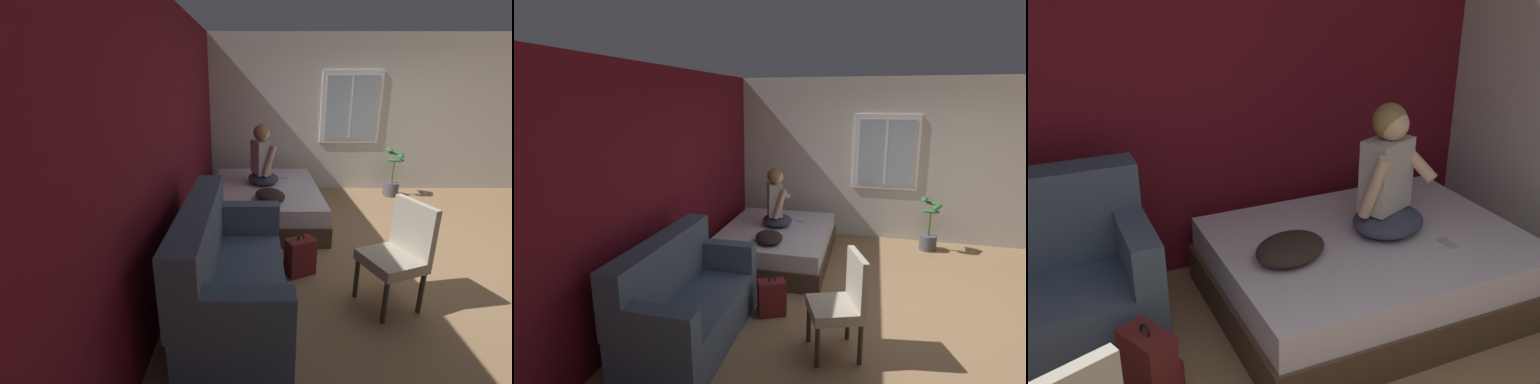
{
  "view_description": "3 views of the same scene",
  "coord_description": "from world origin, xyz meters",
  "views": [
    {
      "loc": [
        -3.64,
        2.09,
        2.0
      ],
      "look_at": [
        -0.02,
        2.07,
        0.77
      ],
      "focal_mm": 24.0,
      "sensor_mm": 36.0,
      "label": 1
    },
    {
      "loc": [
        -4.36,
        0.62,
        2.33
      ],
      "look_at": [
        0.49,
        1.87,
        1.17
      ],
      "focal_mm": 28.0,
      "sensor_mm": 36.0,
      "label": 2
    },
    {
      "loc": [
        -0.86,
        -1.04,
        2.3
      ],
      "look_at": [
        0.31,
        1.54,
        1.09
      ],
      "focal_mm": 42.0,
      "sensor_mm": 36.0,
      "label": 3
    }
  ],
  "objects": [
    {
      "name": "wall_back_accent",
      "position": [
        0.0,
        2.94,
        1.35
      ],
      "size": [
        9.96,
        0.16,
        2.7
      ],
      "primitive_type": "cube",
      "color": "maroon",
      "rests_on": "ground"
    },
    {
      "name": "throw_pillow",
      "position": [
        0.51,
        1.88,
        0.55
      ],
      "size": [
        0.58,
        0.51,
        0.14
      ],
      "primitive_type": "ellipsoid",
      "rotation": [
        0.0,
        0.0,
        0.39
      ],
      "color": "#2D231E",
      "rests_on": "bed"
    },
    {
      "name": "cell_phone",
      "position": [
        1.51,
        1.64,
        0.48
      ],
      "size": [
        0.07,
        0.15,
        0.01
      ],
      "primitive_type": "cube",
      "rotation": [
        0.0,
        0.0,
        6.25
      ],
      "color": "#B7B7BC",
      "rests_on": "bed"
    },
    {
      "name": "person_seated",
      "position": [
        1.25,
        1.97,
        0.84
      ],
      "size": [
        0.65,
        0.6,
        0.88
      ],
      "color": "#383D51",
      "rests_on": "bed"
    },
    {
      "name": "bed",
      "position": [
        1.11,
        1.93,
        0.24
      ],
      "size": [
        2.06,
        1.57,
        0.48
      ],
      "color": "#4C3828",
      "rests_on": "ground"
    },
    {
      "name": "backpack",
      "position": [
        -0.45,
        1.61,
        0.19
      ],
      "size": [
        0.32,
        0.35,
        0.46
      ],
      "color": "maroon",
      "rests_on": "ground"
    }
  ]
}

